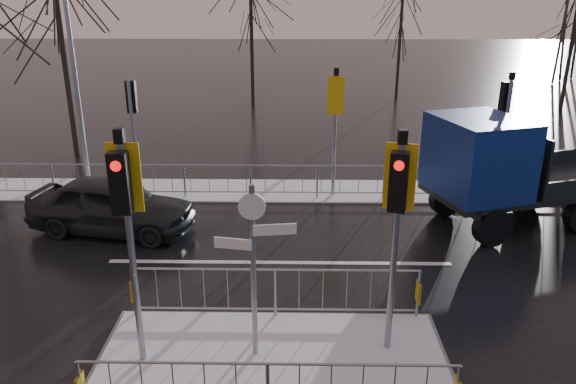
{
  "coord_description": "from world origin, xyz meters",
  "views": [
    {
      "loc": [
        0.4,
        -7.9,
        6.12
      ],
      "look_at": [
        0.2,
        3.7,
        1.8
      ],
      "focal_mm": 35.0,
      "sensor_mm": 36.0,
      "label": 1
    }
  ],
  "objects_px": {
    "traffic_island": "(272,347)",
    "car_far_lane": "(112,205)",
    "street_lamp_left": "(73,41)",
    "flatbed_truck": "(506,169)"
  },
  "relations": [
    {
      "from": "traffic_island",
      "to": "car_far_lane",
      "type": "height_order",
      "value": "traffic_island"
    },
    {
      "from": "street_lamp_left",
      "to": "car_far_lane",
      "type": "bearing_deg",
      "value": -63.13
    },
    {
      "from": "traffic_island",
      "to": "flatbed_truck",
      "type": "xyz_separation_m",
      "value": [
        5.87,
        6.11,
        1.2
      ]
    },
    {
      "from": "car_far_lane",
      "to": "flatbed_truck",
      "type": "xyz_separation_m",
      "value": [
        10.27,
        0.61,
        0.86
      ]
    },
    {
      "from": "car_far_lane",
      "to": "street_lamp_left",
      "type": "bearing_deg",
      "value": 37.1
    },
    {
      "from": "flatbed_truck",
      "to": "street_lamp_left",
      "type": "height_order",
      "value": "street_lamp_left"
    },
    {
      "from": "traffic_island",
      "to": "street_lamp_left",
      "type": "bearing_deg",
      "value": 124.07
    },
    {
      "from": "traffic_island",
      "to": "street_lamp_left",
      "type": "xyz_separation_m",
      "value": [
        -6.42,
        9.49,
        4.1
      ]
    },
    {
      "from": "traffic_island",
      "to": "car_far_lane",
      "type": "relative_size",
      "value": 1.4
    },
    {
      "from": "traffic_island",
      "to": "car_far_lane",
      "type": "xyz_separation_m",
      "value": [
        -4.4,
        5.5,
        0.34
      ]
    }
  ]
}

